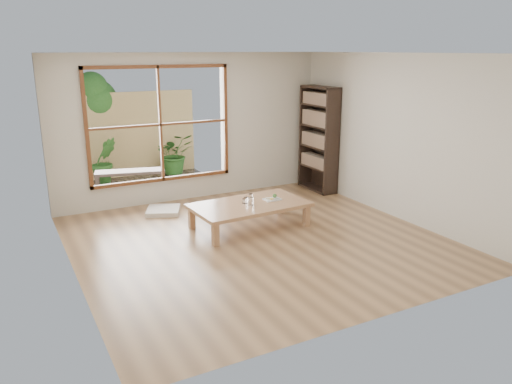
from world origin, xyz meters
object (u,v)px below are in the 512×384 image
bookshelf (319,139)px  garden_bench (130,174)px  food_tray (273,198)px  low_table (249,206)px

bookshelf → garden_bench: (-3.28, 1.49, -0.62)m
bookshelf → food_tray: (-1.75, -1.29, -0.59)m
food_tray → garden_bench: food_tray is taller
low_table → garden_bench: garden_bench is taller
bookshelf → garden_bench: bookshelf is taller
garden_bench → low_table: bearing=-53.9°
low_table → bookshelf: 2.61m
low_table → garden_bench: 3.01m
bookshelf → garden_bench: bearing=155.6°
low_table → food_tray: bearing=-1.7°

